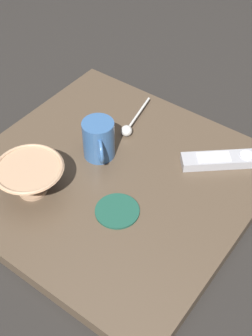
{
  "coord_description": "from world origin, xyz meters",
  "views": [
    {
      "loc": [
        0.55,
        0.45,
        0.78
      ],
      "look_at": [
        -0.02,
        0.02,
        0.05
      ],
      "focal_mm": 48.84,
      "sensor_mm": 36.0,
      "label": 1
    }
  ],
  "objects_px": {
    "cereal_bowl": "(30,178)",
    "tv_remote_near": "(223,160)",
    "coffee_mug": "(99,140)",
    "teaspoon": "(129,127)",
    "drink_coaster": "(117,211)"
  },
  "relations": [
    {
      "from": "cereal_bowl",
      "to": "tv_remote_near",
      "type": "bearing_deg",
      "value": 137.69
    },
    {
      "from": "cereal_bowl",
      "to": "coffee_mug",
      "type": "distance_m",
      "value": 0.18
    },
    {
      "from": "teaspoon",
      "to": "tv_remote_near",
      "type": "height_order",
      "value": "teaspoon"
    },
    {
      "from": "tv_remote_near",
      "to": "drink_coaster",
      "type": "xyz_separation_m",
      "value": [
        0.26,
        -0.11,
        -0.01
      ]
    },
    {
      "from": "teaspoon",
      "to": "tv_remote_near",
      "type": "distance_m",
      "value": 0.24
    },
    {
      "from": "teaspoon",
      "to": "cereal_bowl",
      "type": "bearing_deg",
      "value": -10.6
    },
    {
      "from": "drink_coaster",
      "to": "teaspoon",
      "type": "bearing_deg",
      "value": -149.17
    },
    {
      "from": "cereal_bowl",
      "to": "tv_remote_near",
      "type": "relative_size",
      "value": 0.86
    },
    {
      "from": "coffee_mug",
      "to": "tv_remote_near",
      "type": "distance_m",
      "value": 0.29
    },
    {
      "from": "coffee_mug",
      "to": "drink_coaster",
      "type": "relative_size",
      "value": 1.01
    },
    {
      "from": "cereal_bowl",
      "to": "drink_coaster",
      "type": "distance_m",
      "value": 0.2
    },
    {
      "from": "cereal_bowl",
      "to": "coffee_mug",
      "type": "bearing_deg",
      "value": 165.23
    },
    {
      "from": "cereal_bowl",
      "to": "tv_remote_near",
      "type": "distance_m",
      "value": 0.44
    },
    {
      "from": "teaspoon",
      "to": "drink_coaster",
      "type": "bearing_deg",
      "value": 30.83
    },
    {
      "from": "coffee_mug",
      "to": "tv_remote_near",
      "type": "xyz_separation_m",
      "value": [
        -0.15,
        0.25,
        -0.04
      ]
    }
  ]
}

